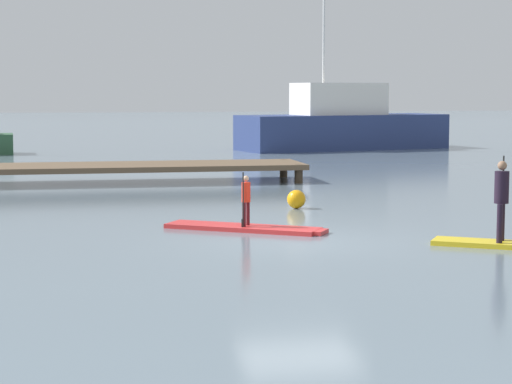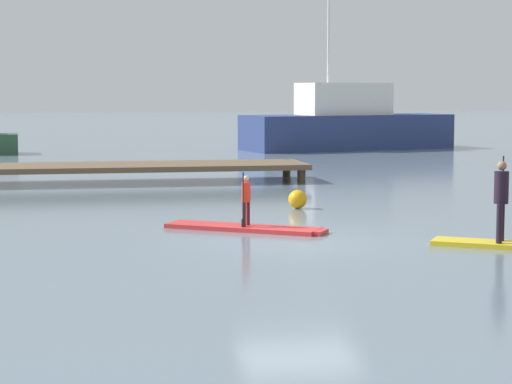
# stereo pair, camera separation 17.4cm
# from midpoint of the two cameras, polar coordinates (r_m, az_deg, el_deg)

# --- Properties ---
(ground_plane) EXTENTS (240.00, 240.00, 0.00)m
(ground_plane) POSITION_cam_midpoint_polar(r_m,az_deg,el_deg) (20.21, 2.30, -2.95)
(ground_plane) COLOR slate
(paddleboard_near) EXTENTS (3.52, 2.61, 0.10)m
(paddleboard_near) POSITION_cam_midpoint_polar(r_m,az_deg,el_deg) (21.87, -0.85, -2.13)
(paddleboard_near) COLOR red
(paddleboard_near) RESTS_ON ground
(paddler_child_solo) EXTENTS (0.28, 0.35, 1.23)m
(paddler_child_solo) POSITION_cam_midpoint_polar(r_m,az_deg,el_deg) (21.76, -0.83, -0.34)
(paddler_child_solo) COLOR #4C1419
(paddler_child_solo) RESTS_ON paddleboard_near
(paddler_adult) EXTENTS (0.40, 0.45, 1.73)m
(paddler_adult) POSITION_cam_midpoint_polar(r_m,az_deg,el_deg) (20.04, 13.99, -0.20)
(paddler_adult) COLOR black
(paddler_adult) RESTS_ON paddleboard_far
(fishing_boat_white_large) EXTENTS (11.78, 5.96, 10.79)m
(fishing_boat_white_large) POSITION_cam_midpoint_polar(r_m,az_deg,el_deg) (51.93, 4.98, 3.96)
(fishing_boat_white_large) COLOR navy
(fishing_boat_white_large) RESTS_ON ground
(floating_dock) EXTENTS (11.01, 2.94, 0.64)m
(floating_dock) POSITION_cam_midpoint_polar(r_m,az_deg,el_deg) (33.23, -6.87, 1.48)
(floating_dock) COLOR brown
(floating_dock) RESTS_ON ground
(mooring_buoy_near) EXTENTS (0.50, 0.50, 0.50)m
(mooring_buoy_near) POSITION_cam_midpoint_polar(r_m,az_deg,el_deg) (25.84, 2.19, -0.43)
(mooring_buoy_near) COLOR orange
(mooring_buoy_near) RESTS_ON ground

